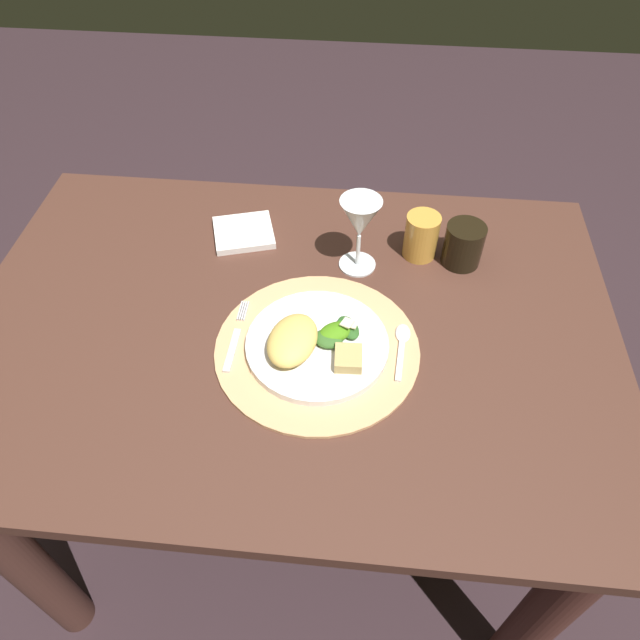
{
  "coord_description": "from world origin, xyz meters",
  "views": [
    {
      "loc": [
        0.12,
        -0.69,
        1.54
      ],
      "look_at": [
        0.06,
        -0.01,
        0.78
      ],
      "focal_mm": 32.88,
      "sensor_mm": 36.0,
      "label": 1
    }
  ],
  "objects_px": {
    "fork": "(235,339)",
    "amber_tumbler": "(421,236)",
    "spoon": "(402,342)",
    "dinner_plate": "(317,344)",
    "wine_glass": "(360,221)",
    "dark_tumbler": "(463,245)",
    "napkin": "(244,233)",
    "dining_table": "(293,380)"
  },
  "relations": [
    {
      "from": "fork",
      "to": "amber_tumbler",
      "type": "relative_size",
      "value": 1.76
    },
    {
      "from": "spoon",
      "to": "dining_table",
      "type": "bearing_deg",
      "value": 170.63
    },
    {
      "from": "napkin",
      "to": "amber_tumbler",
      "type": "xyz_separation_m",
      "value": [
        0.36,
        -0.02,
        0.04
      ]
    },
    {
      "from": "dinner_plate",
      "to": "wine_glass",
      "type": "height_order",
      "value": "wine_glass"
    },
    {
      "from": "fork",
      "to": "wine_glass",
      "type": "bearing_deg",
      "value": 47.35
    },
    {
      "from": "dark_tumbler",
      "to": "spoon",
      "type": "bearing_deg",
      "value": -116.51
    },
    {
      "from": "fork",
      "to": "spoon",
      "type": "relative_size",
      "value": 1.28
    },
    {
      "from": "dinner_plate",
      "to": "spoon",
      "type": "relative_size",
      "value": 1.94
    },
    {
      "from": "amber_tumbler",
      "to": "wine_glass",
      "type": "bearing_deg",
      "value": -159.31
    },
    {
      "from": "napkin",
      "to": "amber_tumbler",
      "type": "relative_size",
      "value": 1.3
    },
    {
      "from": "spoon",
      "to": "amber_tumbler",
      "type": "xyz_separation_m",
      "value": [
        0.03,
        0.24,
        0.04
      ]
    },
    {
      "from": "fork",
      "to": "amber_tumbler",
      "type": "height_order",
      "value": "amber_tumbler"
    },
    {
      "from": "dinner_plate",
      "to": "dark_tumbler",
      "type": "relative_size",
      "value": 2.87
    },
    {
      "from": "dining_table",
      "to": "fork",
      "type": "distance_m",
      "value": 0.21
    },
    {
      "from": "dark_tumbler",
      "to": "napkin",
      "type": "bearing_deg",
      "value": 175.22
    },
    {
      "from": "napkin",
      "to": "spoon",
      "type": "bearing_deg",
      "value": -38.98
    },
    {
      "from": "dining_table",
      "to": "dinner_plate",
      "type": "relative_size",
      "value": 4.8
    },
    {
      "from": "napkin",
      "to": "wine_glass",
      "type": "xyz_separation_m",
      "value": [
        0.24,
        -0.07,
        0.1
      ]
    },
    {
      "from": "dining_table",
      "to": "wine_glass",
      "type": "xyz_separation_m",
      "value": [
        0.11,
        0.16,
        0.28
      ]
    },
    {
      "from": "dinner_plate",
      "to": "amber_tumbler",
      "type": "distance_m",
      "value": 0.32
    },
    {
      "from": "fork",
      "to": "spoon",
      "type": "distance_m",
      "value": 0.29
    },
    {
      "from": "fork",
      "to": "dinner_plate",
      "type": "bearing_deg",
      "value": -1.23
    },
    {
      "from": "dinner_plate",
      "to": "amber_tumbler",
      "type": "relative_size",
      "value": 2.68
    },
    {
      "from": "fork",
      "to": "amber_tumbler",
      "type": "xyz_separation_m",
      "value": [
        0.32,
        0.26,
        0.04
      ]
    },
    {
      "from": "dinner_plate",
      "to": "wine_glass",
      "type": "bearing_deg",
      "value": 75.49
    },
    {
      "from": "amber_tumbler",
      "to": "fork",
      "type": "bearing_deg",
      "value": -140.67
    },
    {
      "from": "spoon",
      "to": "amber_tumbler",
      "type": "distance_m",
      "value": 0.25
    },
    {
      "from": "wine_glass",
      "to": "spoon",
      "type": "bearing_deg",
      "value": -65.85
    },
    {
      "from": "amber_tumbler",
      "to": "dining_table",
      "type": "bearing_deg",
      "value": -138.29
    },
    {
      "from": "spoon",
      "to": "amber_tumbler",
      "type": "height_order",
      "value": "amber_tumbler"
    },
    {
      "from": "fork",
      "to": "wine_glass",
      "type": "distance_m",
      "value": 0.31
    },
    {
      "from": "fork",
      "to": "napkin",
      "type": "distance_m",
      "value": 0.29
    },
    {
      "from": "dining_table",
      "to": "napkin",
      "type": "bearing_deg",
      "value": 118.46
    },
    {
      "from": "fork",
      "to": "dark_tumbler",
      "type": "distance_m",
      "value": 0.47
    },
    {
      "from": "dinner_plate",
      "to": "spoon",
      "type": "distance_m",
      "value": 0.15
    },
    {
      "from": "dinner_plate",
      "to": "spoon",
      "type": "height_order",
      "value": "dinner_plate"
    },
    {
      "from": "spoon",
      "to": "fork",
      "type": "bearing_deg",
      "value": -175.83
    },
    {
      "from": "spoon",
      "to": "wine_glass",
      "type": "height_order",
      "value": "wine_glass"
    },
    {
      "from": "spoon",
      "to": "wine_glass",
      "type": "bearing_deg",
      "value": 114.15
    },
    {
      "from": "fork",
      "to": "dark_tumbler",
      "type": "bearing_deg",
      "value": 31.75
    },
    {
      "from": "napkin",
      "to": "wine_glass",
      "type": "distance_m",
      "value": 0.27
    },
    {
      "from": "fork",
      "to": "spoon",
      "type": "bearing_deg",
      "value": 4.17
    }
  ]
}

